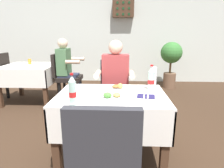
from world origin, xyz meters
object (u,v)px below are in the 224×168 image
object	(u,v)px
chair_near_camera_side	(105,159)
background_dining_table	(30,74)
chair_far_diner_seat	(114,90)
cola_bottle_primary	(72,91)
seated_diner_far	(115,81)
wall_bottle_rack	(123,9)
main_dining_table	(112,110)
background_chair_right	(65,75)
beer_glass_left	(153,77)
background_patron	(67,67)
plate_near_camera	(112,96)
cola_bottle_secondary	(151,79)
plate_far_diner	(117,87)
napkin_cutlery_set	(146,96)
potted_plant_corner	(171,58)
background_table_tumbler	(30,62)

from	to	relation	value
chair_near_camera_side	background_dining_table	size ratio (longest dim) A/B	0.98
chair_near_camera_side	chair_far_diner_seat	bearing A→B (deg)	90.00
chair_far_diner_seat	cola_bottle_primary	world-z (taller)	cola_bottle_primary
seated_diner_far	wall_bottle_rack	world-z (taller)	wall_bottle_rack
main_dining_table	background_chair_right	xyz separation A→B (m)	(-1.01, 1.78, -0.01)
cola_bottle_primary	background_dining_table	size ratio (longest dim) A/B	0.28
beer_glass_left	background_patron	xyz separation A→B (m)	(-1.42, 1.50, -0.15)
chair_far_diner_seat	plate_near_camera	bearing A→B (deg)	-89.31
beer_glass_left	cola_bottle_secondary	size ratio (longest dim) A/B	0.84
plate_far_diner	background_chair_right	xyz separation A→B (m)	(-1.06, 1.59, -0.21)
cola_bottle_secondary	background_dining_table	distance (m)	2.68
plate_far_diner	background_dining_table	size ratio (longest dim) A/B	0.25
beer_glass_left	plate_far_diner	bearing A→B (deg)	-167.48
napkin_cutlery_set	potted_plant_corner	bearing A→B (deg)	71.91
seated_diner_far	cola_bottle_primary	distance (m)	1.05
plate_far_diner	wall_bottle_rack	world-z (taller)	wall_bottle_rack
potted_plant_corner	wall_bottle_rack	bearing A→B (deg)	155.89
cola_bottle_secondary	background_chair_right	size ratio (longest dim) A/B	0.29
plate_far_diner	napkin_cutlery_set	xyz separation A→B (m)	(0.28, -0.26, -0.01)
napkin_cutlery_set	background_table_tumbler	distance (m)	2.86
background_dining_table	potted_plant_corner	size ratio (longest dim) A/B	0.85
napkin_cutlery_set	plate_near_camera	bearing A→B (deg)	-169.55
background_patron	wall_bottle_rack	bearing A→B (deg)	57.80
seated_diner_far	cola_bottle_primary	bearing A→B (deg)	-108.47
seated_diner_far	plate_far_diner	bearing A→B (deg)	-84.91
plate_far_diner	beer_glass_left	size ratio (longest dim) A/B	1.06
background_dining_table	wall_bottle_rack	xyz separation A→B (m)	(1.84, 1.73, 1.41)
background_table_tumbler	plate_near_camera	bearing A→B (deg)	-48.95
main_dining_table	napkin_cutlery_set	world-z (taller)	napkin_cutlery_set
chair_near_camera_side	plate_near_camera	xyz separation A→B (m)	(0.01, 0.65, 0.21)
plate_far_diner	potted_plant_corner	size ratio (longest dim) A/B	0.21
napkin_cutlery_set	chair_far_diner_seat	bearing A→B (deg)	111.79
beer_glass_left	background_chair_right	distance (m)	2.12
seated_diner_far	plate_near_camera	bearing A→B (deg)	-90.11
beer_glass_left	potted_plant_corner	distance (m)	2.83
cola_bottle_secondary	potted_plant_corner	bearing A→B (deg)	71.93
cola_bottle_primary	background_chair_right	distance (m)	2.23
main_dining_table	plate_near_camera	world-z (taller)	plate_near_camera
beer_glass_left	napkin_cutlery_set	distance (m)	0.39
plate_far_diner	beer_glass_left	world-z (taller)	beer_glass_left
background_chair_right	background_patron	world-z (taller)	background_patron
plate_far_diner	background_patron	size ratio (longest dim) A/B	0.20
napkin_cutlery_set	background_chair_right	world-z (taller)	background_chair_right
background_dining_table	napkin_cutlery_set	bearing A→B (deg)	-42.06
chair_near_camera_side	plate_near_camera	distance (m)	0.68
plate_far_diner	background_patron	distance (m)	1.89
background_chair_right	potted_plant_corner	distance (m)	2.63
plate_near_camera	seated_diner_far	bearing A→B (deg)	89.89
cola_bottle_secondary	napkin_cutlery_set	size ratio (longest dim) A/B	1.42
plate_far_diner	chair_near_camera_side	bearing A→B (deg)	-93.25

